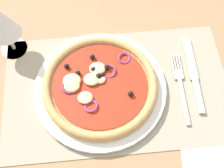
% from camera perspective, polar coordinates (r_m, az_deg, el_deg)
% --- Properties ---
extents(ground_plane, '(1.90, 1.40, 0.02)m').
position_cam_1_polar(ground_plane, '(0.69, 0.95, -1.35)').
color(ground_plane, '#9E7A56').
extents(placemat, '(0.51, 0.31, 0.00)m').
position_cam_1_polar(placemat, '(0.67, 0.97, -0.82)').
color(placemat, '#A39984').
rests_on(placemat, ground_plane).
extents(plate, '(0.30, 0.30, 0.01)m').
position_cam_1_polar(plate, '(0.67, -2.33, -0.47)').
color(plate, white).
rests_on(plate, placemat).
extents(pizza, '(0.26, 0.26, 0.03)m').
position_cam_1_polar(pizza, '(0.65, -2.49, 0.20)').
color(pizza, tan).
rests_on(pizza, plate).
extents(fork, '(0.02, 0.18, 0.00)m').
position_cam_1_polar(fork, '(0.69, 12.99, 0.13)').
color(fork, silver).
rests_on(fork, placemat).
extents(knife, '(0.02, 0.20, 0.01)m').
position_cam_1_polar(knife, '(0.71, 15.38, 2.13)').
color(knife, silver).
rests_on(knife, placemat).
extents(wine_glass, '(0.07, 0.07, 0.15)m').
position_cam_1_polar(wine_glass, '(0.69, -20.62, 11.07)').
color(wine_glass, silver).
rests_on(wine_glass, ground_plane).
extents(napkin, '(0.15, 0.14, 0.00)m').
position_cam_1_polar(napkin, '(0.65, 19.80, -14.70)').
color(napkin, white).
rests_on(napkin, ground_plane).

